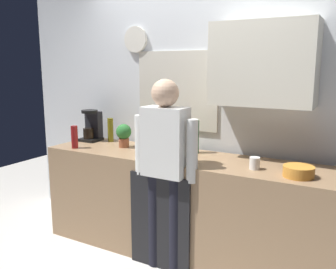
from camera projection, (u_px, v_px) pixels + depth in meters
name	position (u px, v px, depth m)	size (l,w,h in m)	color
ground_plane	(165.00, 267.00, 3.10)	(8.00, 8.00, 0.00)	silver
kitchen_counter	(182.00, 205.00, 3.27)	(2.65, 0.64, 0.91)	#937251
dishwasher_panel	(159.00, 223.00, 3.01)	(0.56, 0.02, 0.82)	black
back_wall_assembly	(209.00, 102.00, 3.40)	(4.25, 0.42, 2.60)	silver
coffee_maker	(92.00, 127.00, 3.85)	(0.20, 0.20, 0.33)	black
bottle_olive_oil	(110.00, 130.00, 3.79)	(0.06, 0.06, 0.25)	olive
bottle_dark_sauce	(146.00, 149.00, 3.09)	(0.06, 0.06, 0.18)	black
bottle_red_vinegar	(75.00, 137.00, 3.49)	(0.06, 0.06, 0.22)	maroon
bottle_green_wine	(195.00, 137.00, 3.29)	(0.07, 0.07, 0.30)	#195923
cup_yellow_cup	(155.00, 142.00, 3.58)	(0.07, 0.07, 0.09)	yellow
cup_white_mug	(255.00, 163.00, 2.78)	(0.08, 0.08, 0.10)	white
mixing_bowl	(299.00, 171.00, 2.59)	(0.22, 0.22, 0.08)	orange
potted_plant	(124.00, 134.00, 3.53)	(0.15, 0.15, 0.23)	#9E5638
dish_soap	(149.00, 147.00, 3.20)	(0.06, 0.06, 0.18)	blue
person_at_sink	(165.00, 160.00, 2.92)	(0.57, 0.22, 1.60)	black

